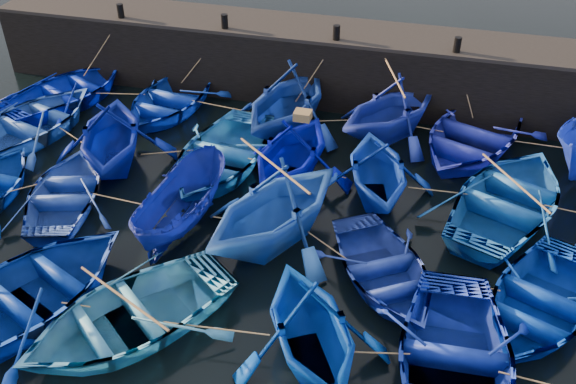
# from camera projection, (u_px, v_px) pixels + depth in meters

# --- Properties ---
(ground) EXTENTS (120.00, 120.00, 0.00)m
(ground) POSITION_uv_depth(u_px,v_px,m) (255.00, 289.00, 15.81)
(ground) COLOR black
(ground) RESTS_ON ground
(quay_wall) EXTENTS (26.00, 2.50, 2.50)m
(quay_wall) POSITION_uv_depth(u_px,v_px,m) (339.00, 66.00, 23.29)
(quay_wall) COLOR black
(quay_wall) RESTS_ON ground
(quay_top) EXTENTS (26.00, 2.50, 0.12)m
(quay_top) POSITION_uv_depth(u_px,v_px,m) (341.00, 31.00, 22.52)
(quay_top) COLOR black
(quay_top) RESTS_ON quay_wall
(bollard_0) EXTENTS (0.24, 0.24, 0.50)m
(bollard_0) POSITION_uv_depth(u_px,v_px,m) (120.00, 11.00, 23.29)
(bollard_0) COLOR black
(bollard_0) RESTS_ON quay_top
(bollard_1) EXTENTS (0.24, 0.24, 0.50)m
(bollard_1) POSITION_uv_depth(u_px,v_px,m) (224.00, 21.00, 22.46)
(bollard_1) COLOR black
(bollard_1) RESTS_ON quay_top
(bollard_2) EXTENTS (0.24, 0.24, 0.50)m
(bollard_2) POSITION_uv_depth(u_px,v_px,m) (336.00, 33.00, 21.63)
(bollard_2) COLOR black
(bollard_2) RESTS_ON quay_top
(bollard_3) EXTENTS (0.24, 0.24, 0.50)m
(bollard_3) POSITION_uv_depth(u_px,v_px,m) (457.00, 45.00, 20.80)
(bollard_3) COLOR black
(bollard_3) RESTS_ON quay_top
(boat_0) EXTENTS (5.32, 6.04, 1.04)m
(boat_0) POSITION_uv_depth(u_px,v_px,m) (67.00, 91.00, 23.28)
(boat_0) COLOR #03199E
(boat_0) RESTS_ON ground
(boat_1) EXTENTS (4.01, 5.19, 0.99)m
(boat_1) POSITION_uv_depth(u_px,v_px,m) (169.00, 99.00, 22.83)
(boat_1) COLOR #0D30AB
(boat_1) RESTS_ON ground
(boat_2) EXTENTS (5.04, 5.53, 2.48)m
(boat_2) POSITION_uv_depth(u_px,v_px,m) (287.00, 99.00, 21.20)
(boat_2) COLOR navy
(boat_2) RESTS_ON ground
(boat_3) EXTENTS (5.50, 5.61, 2.24)m
(boat_3) POSITION_uv_depth(u_px,v_px,m) (391.00, 108.00, 20.97)
(boat_3) COLOR #192BA1
(boat_3) RESTS_ON ground
(boat_4) EXTENTS (5.64, 6.55, 1.14)m
(boat_4) POSITION_uv_depth(u_px,v_px,m) (472.00, 135.00, 20.66)
(boat_4) COLOR #1C24A4
(boat_4) RESTS_ON ground
(boat_6) EXTENTS (5.02, 6.02, 1.08)m
(boat_6) POSITION_uv_depth(u_px,v_px,m) (32.00, 122.00, 21.41)
(boat_6) COLOR #234D9F
(boat_6) RESTS_ON ground
(boat_7) EXTENTS (5.17, 5.52, 2.33)m
(boat_7) POSITION_uv_depth(u_px,v_px,m) (111.00, 133.00, 19.57)
(boat_7) COLOR #051689
(boat_7) RESTS_ON ground
(boat_8) EXTENTS (4.20, 5.54, 1.08)m
(boat_8) POSITION_uv_depth(u_px,v_px,m) (220.00, 155.00, 19.77)
(boat_8) COLOR blue
(boat_8) RESTS_ON ground
(boat_9) EXTENTS (4.28, 4.75, 2.21)m
(boat_9) POSITION_uv_depth(u_px,v_px,m) (292.00, 151.00, 18.88)
(boat_9) COLOR #0008A7
(boat_9) RESTS_ON ground
(boat_10) EXTENTS (4.40, 4.77, 2.09)m
(boat_10) POSITION_uv_depth(u_px,v_px,m) (378.00, 168.00, 18.24)
(boat_10) COLOR #0C35B9
(boat_10) RESTS_ON ground
(boat_11) EXTENTS (5.64, 6.52, 1.14)m
(boat_11) POSITION_uv_depth(u_px,v_px,m) (510.00, 200.00, 17.83)
(boat_11) COLOR #104D9C
(boat_11) RESTS_ON ground
(boat_14) EXTENTS (4.09, 4.88, 0.87)m
(boat_14) POSITION_uv_depth(u_px,v_px,m) (66.00, 192.00, 18.34)
(boat_14) COLOR #2648B3
(boat_14) RESTS_ON ground
(boat_15) EXTENTS (2.02, 4.21, 1.57)m
(boat_15) POSITION_uv_depth(u_px,v_px,m) (181.00, 205.00, 17.28)
(boat_15) COLOR navy
(boat_15) RESTS_ON ground
(boat_16) EXTENTS (5.80, 6.06, 2.47)m
(boat_16) POSITION_uv_depth(u_px,v_px,m) (274.00, 206.00, 16.50)
(boat_16) COLOR blue
(boat_16) RESTS_ON ground
(boat_17) EXTENTS (4.77, 5.14, 0.87)m
(boat_17) POSITION_uv_depth(u_px,v_px,m) (384.00, 270.00, 15.72)
(boat_17) COLOR #1D3499
(boat_17) RESTS_ON ground
(boat_18) EXTENTS (4.73, 5.49, 0.96)m
(boat_18) POSITION_uv_depth(u_px,v_px,m) (540.00, 300.00, 14.82)
(boat_18) COLOR #032F9E
(boat_18) RESTS_ON ground
(boat_21) EXTENTS (5.83, 6.63, 1.14)m
(boat_21) POSITION_uv_depth(u_px,v_px,m) (27.00, 295.00, 14.84)
(boat_21) COLOR navy
(boat_21) RESTS_ON ground
(boat_22) EXTENTS (5.98, 6.23, 1.05)m
(boat_22) POSITION_uv_depth(u_px,v_px,m) (127.00, 315.00, 14.38)
(boat_22) COLOR #3887D5
(boat_22) RESTS_ON ground
(boat_23) EXTENTS (4.98, 5.19, 2.10)m
(boat_23) POSITION_uv_depth(u_px,v_px,m) (311.00, 327.00, 13.40)
(boat_23) COLOR #0137A4
(boat_23) RESTS_ON ground
(boat_24) EXTENTS (4.03, 5.40, 1.07)m
(boat_24) POSITION_uv_depth(u_px,v_px,m) (454.00, 363.00, 13.28)
(boat_24) COLOR #0D2594
(boat_24) RESTS_ON ground
(wooden_crate) EXTENTS (0.48, 0.41, 0.25)m
(wooden_crate) POSITION_uv_depth(u_px,v_px,m) (303.00, 115.00, 18.10)
(wooden_crate) COLOR olive
(wooden_crate) RESTS_ON boat_9
(mooring_ropes) EXTENTS (18.23, 11.64, 2.10)m
(mooring_ropes) POSITION_uv_depth(u_px,v_px,m) (305.00, 154.00, 19.18)
(mooring_ropes) COLOR tan
(mooring_ropes) RESTS_ON ground
(loose_oars) EXTENTS (10.65, 12.16, 1.48)m
(loose_oars) POSITION_uv_depth(u_px,v_px,m) (341.00, 170.00, 16.90)
(loose_oars) COLOR #99724C
(loose_oars) RESTS_ON ground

